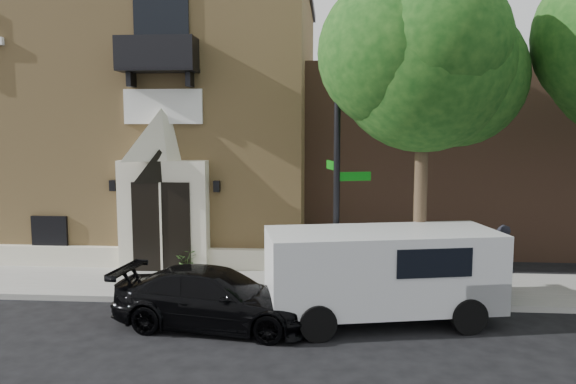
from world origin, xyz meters
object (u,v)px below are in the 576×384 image
at_px(black_sedan, 215,298).
at_px(fire_hydrant, 310,284).
at_px(dumpster, 425,269).
at_px(pedestrian_near, 502,259).
at_px(cargo_van, 390,271).
at_px(street_sign, 337,180).

relative_size(black_sedan, fire_hydrant, 6.09).
height_order(dumpster, pedestrian_near, pedestrian_near).
bearing_deg(dumpster, pedestrian_near, 4.22).
xyz_separation_m(black_sedan, pedestrian_near, (6.79, 2.51, 0.39)).
relative_size(cargo_van, street_sign, 0.92).
bearing_deg(cargo_van, fire_hydrant, 136.59).
height_order(street_sign, pedestrian_near, street_sign).
bearing_deg(street_sign, black_sedan, -163.14).
relative_size(black_sedan, dumpster, 1.99).
relative_size(cargo_van, pedestrian_near, 3.06).
bearing_deg(pedestrian_near, street_sign, 11.94).
distance_m(black_sedan, fire_hydrant, 2.66).
xyz_separation_m(street_sign, pedestrian_near, (4.15, 0.82, -2.05)).
bearing_deg(dumpster, fire_hydrant, 178.93).
bearing_deg(dumpster, cargo_van, -133.00).
bearing_deg(fire_hydrant, black_sedan, -139.00).
distance_m(cargo_van, fire_hydrant, 2.22).
relative_size(dumpster, pedestrian_near, 1.26).
distance_m(black_sedan, dumpster, 5.27).
bearing_deg(cargo_van, black_sedan, 177.60).
bearing_deg(cargo_van, street_sign, 126.39).
distance_m(cargo_van, street_sign, 2.49).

